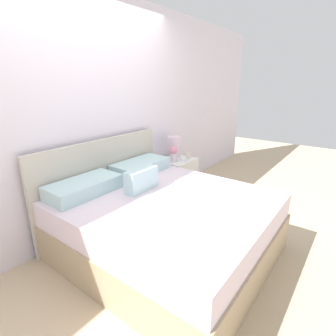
{
  "coord_description": "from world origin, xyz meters",
  "views": [
    {
      "loc": [
        -1.82,
        -2.35,
        1.67
      ],
      "look_at": [
        0.6,
        -0.53,
        0.67
      ],
      "focal_mm": 28.0,
      "sensor_mm": 36.0,
      "label": 1
    }
  ],
  "objects": [
    {
      "name": "teacup",
      "position": [
        1.2,
        -0.35,
        0.62
      ],
      "size": [
        0.13,
        0.13,
        0.07
      ],
      "color": "white",
      "rests_on": "nightstand"
    },
    {
      "name": "table_lamp",
      "position": [
        1.26,
        -0.15,
        0.8
      ],
      "size": [
        0.2,
        0.2,
        0.32
      ],
      "color": "white",
      "rests_on": "nightstand"
    },
    {
      "name": "bed",
      "position": [
        0.0,
        -0.89,
        0.33
      ],
      "size": [
        1.75,
        1.91,
        1.05
      ],
      "color": "tan",
      "rests_on": "ground_plane"
    },
    {
      "name": "wall_back",
      "position": [
        0.0,
        0.07,
        1.3
      ],
      "size": [
        8.0,
        0.06,
        2.6
      ],
      "color": "white",
      "rests_on": "ground_plane"
    },
    {
      "name": "nightstand",
      "position": [
        1.2,
        -0.24,
        0.29
      ],
      "size": [
        0.51,
        0.46,
        0.58
      ],
      "color": "white",
      "rests_on": "ground_plane"
    },
    {
      "name": "flower_vase",
      "position": [
        1.08,
        -0.26,
        0.71
      ],
      "size": [
        0.12,
        0.12,
        0.22
      ],
      "color": "silver",
      "rests_on": "nightstand"
    },
    {
      "name": "alarm_clock",
      "position": [
        1.35,
        -0.32,
        0.62
      ],
      "size": [
        0.06,
        0.05,
        0.07
      ],
      "color": "beige",
      "rests_on": "nightstand"
    },
    {
      "name": "ground_plane",
      "position": [
        0.0,
        0.0,
        0.0
      ],
      "size": [
        12.0,
        12.0,
        0.0
      ],
      "primitive_type": "plane",
      "color": "#CCB28E"
    }
  ]
}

